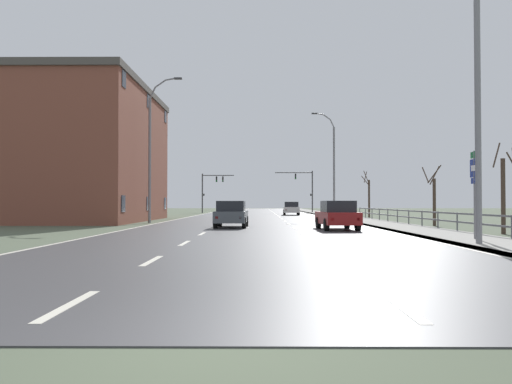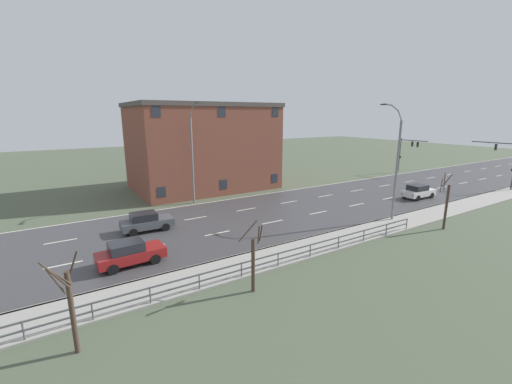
# 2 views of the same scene
# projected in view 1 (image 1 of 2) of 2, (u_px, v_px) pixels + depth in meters

# --- Properties ---
(ground_plane) EXTENTS (160.00, 160.00, 0.12)m
(ground_plane) POSITION_uv_depth(u_px,v_px,m) (257.00, 217.00, 53.04)
(ground_plane) COLOR #4C5642
(road_asphalt_strip) EXTENTS (14.00, 120.00, 0.03)m
(road_asphalt_strip) POSITION_uv_depth(u_px,v_px,m) (257.00, 214.00, 65.03)
(road_asphalt_strip) COLOR #3D3D3F
(road_asphalt_strip) RESTS_ON ground
(sidewalk_right) EXTENTS (3.00, 120.00, 0.12)m
(sidewalk_right) POSITION_uv_depth(u_px,v_px,m) (322.00, 214.00, 64.97)
(sidewalk_right) COLOR gray
(sidewalk_right) RESTS_ON ground
(guardrail) EXTENTS (0.07, 39.32, 1.00)m
(guardrail) POSITION_uv_depth(u_px,v_px,m) (430.00, 216.00, 28.03)
(guardrail) COLOR #515459
(guardrail) RESTS_ON ground
(street_lamp_foreground) EXTENTS (2.54, 0.24, 11.32)m
(street_lamp_foreground) POSITION_uv_depth(u_px,v_px,m) (473.00, 80.00, 16.67)
(street_lamp_foreground) COLOR slate
(street_lamp_foreground) RESTS_ON ground
(street_lamp_midground) EXTENTS (2.27, 0.24, 10.31)m
(street_lamp_midground) POSITION_uv_depth(u_px,v_px,m) (333.00, 166.00, 48.95)
(street_lamp_midground) COLOR slate
(street_lamp_midground) RESTS_ON ground
(street_lamp_left_bank) EXTENTS (2.41, 0.24, 10.56)m
(street_lamp_left_bank) POSITION_uv_depth(u_px,v_px,m) (152.00, 151.00, 36.15)
(street_lamp_left_bank) COLOR slate
(street_lamp_left_bank) RESTS_ON ground
(highway_sign) EXTENTS (0.09, 0.68, 3.41)m
(highway_sign) POSITION_uv_depth(u_px,v_px,m) (475.00, 183.00, 18.75)
(highway_sign) COLOR slate
(highway_sign) RESTS_ON ground
(traffic_signal_right) EXTENTS (5.45, 0.36, 6.05)m
(traffic_signal_right) POSITION_uv_depth(u_px,v_px,m) (305.00, 185.00, 72.09)
(traffic_signal_right) COLOR #38383A
(traffic_signal_right) RESTS_ON ground
(traffic_signal_left) EXTENTS (4.62, 0.36, 5.63)m
(traffic_signal_left) POSITION_uv_depth(u_px,v_px,m) (210.00, 186.00, 71.81)
(traffic_signal_left) COLOR #38383A
(traffic_signal_left) RESTS_ON ground
(car_far_right) EXTENTS (1.99, 4.18, 1.57)m
(car_far_right) POSITION_uv_depth(u_px,v_px,m) (337.00, 215.00, 26.89)
(car_far_right) COLOR maroon
(car_far_right) RESTS_ON ground
(car_near_right) EXTENTS (1.93, 4.15, 1.57)m
(car_near_right) POSITION_uv_depth(u_px,v_px,m) (291.00, 208.00, 58.43)
(car_near_right) COLOR silver
(car_near_right) RESTS_ON ground
(car_distant) EXTENTS (1.91, 4.14, 1.57)m
(car_distant) POSITION_uv_depth(u_px,v_px,m) (231.00, 214.00, 29.41)
(car_distant) COLOR #474C51
(car_distant) RESTS_ON ground
(brick_building) EXTENTS (12.01, 17.25, 10.72)m
(brick_building) POSITION_uv_depth(u_px,v_px,m) (75.00, 154.00, 40.30)
(brick_building) COLOR brown
(brick_building) RESTS_ON ground
(bare_tree_near) EXTENTS (1.23, 1.30, 4.33)m
(bare_tree_near) POSITION_uv_depth(u_px,v_px,m) (504.00, 190.00, 23.30)
(bare_tree_near) COLOR #423328
(bare_tree_near) RESTS_ON ground
(bare_tree_mid) EXTENTS (1.16, 1.17, 3.90)m
(bare_tree_mid) POSITION_uv_depth(u_px,v_px,m) (434.00, 198.00, 31.82)
(bare_tree_mid) COLOR #423328
(bare_tree_mid) RESTS_ON ground
(bare_tree_far) EXTENTS (0.85, 1.37, 4.72)m
(bare_tree_far) POSITION_uv_depth(u_px,v_px,m) (369.00, 196.00, 50.50)
(bare_tree_far) COLOR #423328
(bare_tree_far) RESTS_ON ground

